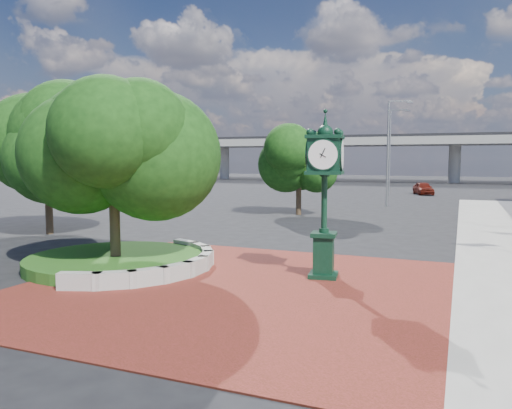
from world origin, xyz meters
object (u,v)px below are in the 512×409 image
object	(u,v)px
parked_car	(423,188)
street_lamp_near	(390,145)
post_clock	(324,188)
street_lamp_far	(392,145)

from	to	relation	value
parked_car	street_lamp_near	xyz separation A→B (m)	(-1.54, -14.88, 4.19)
post_clock	parked_car	size ratio (longest dim) A/B	1.34
post_clock	street_lamp_near	bearing A→B (deg)	92.95
post_clock	street_lamp_far	size ratio (longest dim) A/B	0.59
post_clock	parked_car	distance (m)	40.06
post_clock	street_lamp_near	world-z (taller)	street_lamp_near
post_clock	street_lamp_far	world-z (taller)	street_lamp_far
street_lamp_far	parked_car	bearing A→B (deg)	27.42
parked_car	street_lamp_near	bearing A→B (deg)	-113.77
post_clock	parked_car	bearing A→B (deg)	89.65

